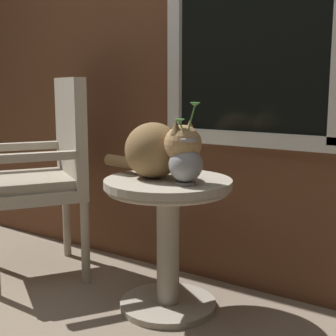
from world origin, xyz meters
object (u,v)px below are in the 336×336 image
wicker_chair (46,169)px  cat (158,149)px  pewter_vase_with_ivy (186,161)px  wicker_side_table (168,221)px

wicker_chair → cat: (0.73, -0.00, 0.16)m
cat → pewter_vase_with_ivy: size_ratio=1.64×
wicker_side_table → wicker_chair: bearing=-179.4°
cat → wicker_chair: bearing=179.6°
cat → pewter_vase_with_ivy: pewter_vase_with_ivy is taller
wicker_side_table → pewter_vase_with_ivy: 0.32m
wicker_side_table → cat: cat is taller
cat → pewter_vase_with_ivy: 0.18m
wicker_chair → cat: bearing=-0.4°
pewter_vase_with_ivy → cat: bearing=166.6°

